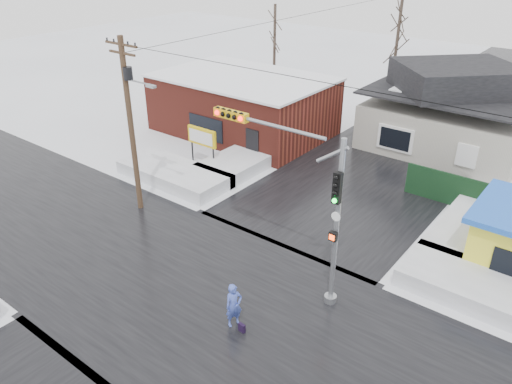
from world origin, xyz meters
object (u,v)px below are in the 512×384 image
Objects in this scene: traffic_signal at (302,190)px; pedestrian at (234,306)px; marquee_sign at (202,138)px; utility_pole at (131,117)px.

traffic_signal reaches higher than pedestrian.
traffic_signal reaches higher than marquee_sign.
traffic_signal is at bearing -29.72° from marquee_sign.
traffic_signal is 0.78× the size of utility_pole.
marquee_sign is at bearing 72.57° from pedestrian.
pedestrian is at bearing -100.62° from traffic_signal.
marquee_sign is 1.41× the size of pedestrian.
pedestrian is at bearing -42.37° from marquee_sign.
marquee_sign is (-11.43, 6.53, -2.62)m from traffic_signal.
traffic_signal is at bearing -2.95° from utility_pole.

